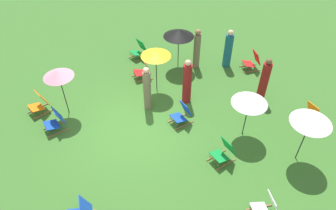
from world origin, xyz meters
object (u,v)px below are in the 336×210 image
person_2 (187,83)px  deckchair_9 (182,114)px  deckchair_5 (224,152)px  person_4 (147,90)px  umbrella_4 (312,120)px  deckchair_2 (267,207)px  umbrella_0 (156,54)px  umbrella_1 (58,74)px  deckchair_3 (56,121)px  person_0 (264,81)px  person_3 (228,50)px  deckchair_8 (39,103)px  deckchair_1 (308,115)px  umbrella_2 (250,99)px  deckchair_4 (252,61)px  deckchair_6 (139,50)px  person_1 (197,49)px  deckchair_7 (143,70)px  umbrella_3 (179,33)px

person_2 → deckchair_9: bearing=-149.3°
deckchair_5 → person_4: bearing=-168.3°
umbrella_4 → deckchair_2: bearing=-62.8°
umbrella_0 → deckchair_2: bearing=3.2°
umbrella_0 → umbrella_1: size_ratio=0.96×
deckchair_3 → deckchair_9: (1.55, 3.92, 0.00)m
umbrella_1 → person_0: 7.10m
deckchair_2 → person_2: person_2 is taller
umbrella_0 → person_3: (-0.20, 3.35, -0.87)m
deckchair_8 → umbrella_4: 8.82m
deckchair_5 → deckchair_1: bearing=83.5°
deckchair_3 → deckchair_9: size_ratio=1.00×
umbrella_0 → person_2: size_ratio=0.98×
deckchair_3 → person_0: (1.74, 7.16, 0.45)m
umbrella_2 → deckchair_3: bearing=-118.4°
umbrella_4 → person_0: umbrella_4 is taller
deckchair_1 → deckchair_9: same height
deckchair_4 → deckchair_6: size_ratio=0.99×
person_1 → deckchair_7: bearing=-176.6°
deckchair_1 → deckchair_8: size_ratio=0.97×
person_0 → deckchair_6: bearing=52.4°
deckchair_6 → person_3: 3.83m
deckchair_5 → person_2: person_2 is taller
deckchair_1 → person_2: (-2.85, -3.13, 0.48)m
deckchair_5 → person_2: bearing=166.1°
deckchair_7 → umbrella_1: (0.74, -3.21, 1.34)m
deckchair_7 → umbrella_3: size_ratio=0.48×
deckchair_5 → umbrella_4: umbrella_4 is taller
deckchair_6 → person_2: bearing=-7.6°
deckchair_6 → person_4: 3.44m
deckchair_2 → deckchair_3: same height
deckchair_6 → umbrella_2: size_ratio=0.52×
deckchair_6 → umbrella_1: (2.23, -3.63, 1.34)m
deckchair_5 → person_2: size_ratio=0.46×
deckchair_3 → person_4: size_ratio=0.47×
umbrella_2 → person_0: bearing=125.4°
deckchair_6 → deckchair_9: bearing=-17.6°
person_1 → deckchair_8: bearing=-170.4°
deckchair_2 → deckchair_5: (-2.02, 0.04, 0.00)m
deckchair_1 → deckchair_6: 7.30m
deckchair_3 → person_0: 7.38m
deckchair_6 → umbrella_0: 2.78m
deckchair_6 → umbrella_2: bearing=-2.0°
deckchair_8 → person_4: person_4 is taller
person_4 → deckchair_9: bearing=140.9°
deckchair_1 → umbrella_3: umbrella_3 is taller
deckchair_1 → umbrella_0: bearing=-136.6°
deckchair_8 → umbrella_2: umbrella_2 is taller
umbrella_0 → person_2: bearing=33.5°
deckchair_8 → person_0: bearing=53.1°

